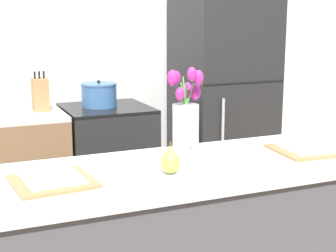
% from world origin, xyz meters
% --- Properties ---
extents(back_wall, '(5.20, 0.08, 2.70)m').
position_xyz_m(back_wall, '(0.00, 2.00, 1.35)').
color(back_wall, silver).
rests_on(back_wall, ground_plane).
extents(stove_range, '(0.60, 0.61, 0.88)m').
position_xyz_m(stove_range, '(0.10, 1.60, 0.44)').
color(stove_range, black).
rests_on(stove_range, ground_plane).
extents(refrigerator, '(0.68, 0.67, 1.69)m').
position_xyz_m(refrigerator, '(1.05, 1.60, 0.84)').
color(refrigerator, black).
rests_on(refrigerator, ground_plane).
extents(flower_vase, '(0.15, 0.17, 0.42)m').
position_xyz_m(flower_vase, '(-0.01, 0.03, 1.06)').
color(flower_vase, silver).
rests_on(flower_vase, kitchen_island).
extents(pear_figurine, '(0.08, 0.08, 0.13)m').
position_xyz_m(pear_figurine, '(-0.13, -0.08, 0.94)').
color(pear_figurine, '#9EBC47').
rests_on(pear_figurine, kitchen_island).
extents(plate_setting_left, '(0.32, 0.32, 0.02)m').
position_xyz_m(plate_setting_left, '(-0.59, -0.02, 0.90)').
color(plate_setting_left, olive).
rests_on(plate_setting_left, kitchen_island).
extents(plate_setting_right, '(0.32, 0.32, 0.02)m').
position_xyz_m(plate_setting_right, '(0.59, -0.02, 0.90)').
color(plate_setting_right, olive).
rests_on(plate_setting_right, kitchen_island).
extents(cooking_pot, '(0.26, 0.26, 0.19)m').
position_xyz_m(cooking_pot, '(0.06, 1.63, 0.97)').
color(cooking_pot, '#386093').
rests_on(cooking_pot, stove_range).
extents(knife_block, '(0.10, 0.14, 0.27)m').
position_xyz_m(knife_block, '(-0.35, 1.63, 0.99)').
color(knife_block, '#A37547').
rests_on(knife_block, back_counter).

